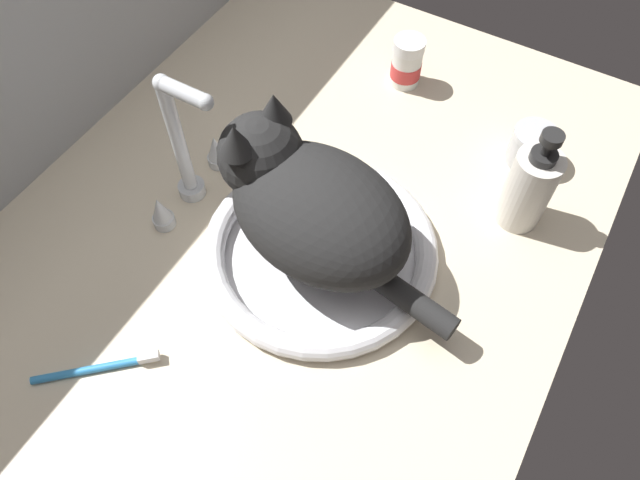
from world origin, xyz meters
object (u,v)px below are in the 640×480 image
object	(u,v)px
pill_bottle	(408,64)
cat	(306,201)
metal_jar	(531,147)
toothbrush	(100,367)
soap_pump_bottle	(529,188)
faucet	(185,156)
sink_basin	(320,250)

from	to	relation	value
pill_bottle	cat	bearing A→B (deg)	-175.73
metal_jar	toothbrush	xyz separation A→B (cm)	(-60.09, 34.41, -2.48)
pill_bottle	soap_pump_bottle	bearing A→B (deg)	-123.56
faucet	toothbrush	size ratio (longest dim) A/B	1.83
faucet	cat	bearing A→B (deg)	-88.84
faucet	soap_pump_bottle	distance (cm)	47.88
pill_bottle	metal_jar	bearing A→B (deg)	-104.99
faucet	metal_jar	distance (cm)	51.95
toothbrush	soap_pump_bottle	bearing A→B (deg)	-36.98
cat	faucet	bearing A→B (deg)	91.16
sink_basin	soap_pump_bottle	world-z (taller)	soap_pump_bottle
metal_jar	pill_bottle	distance (cm)	25.04
cat	soap_pump_bottle	world-z (taller)	cat
soap_pump_bottle	toothbrush	bearing A→B (deg)	143.02
cat	soap_pump_bottle	bearing A→B (deg)	-49.84
toothbrush	pill_bottle	bearing A→B (deg)	-8.74
sink_basin	soap_pump_bottle	distance (cm)	30.17
soap_pump_bottle	toothbrush	xyz separation A→B (cm)	(-48.91, 36.84, -6.14)
faucet	cat	distance (cm)	19.56
soap_pump_bottle	cat	bearing A→B (deg)	130.16
faucet	soap_pump_bottle	size ratio (longest dim) A/B	1.32
cat	toothbrush	xyz separation A→B (cm)	(-28.84, 13.04, -10.12)
soap_pump_bottle	faucet	bearing A→B (deg)	115.33
sink_basin	pill_bottle	xyz separation A→B (cm)	(38.12, 5.10, 2.61)
pill_bottle	toothbrush	distance (cm)	67.43
cat	pill_bottle	world-z (taller)	cat
soap_pump_bottle	pill_bottle	bearing A→B (deg)	56.44
faucet	soap_pump_bottle	bearing A→B (deg)	-64.67
faucet	soap_pump_bottle	world-z (taller)	faucet
sink_basin	faucet	distance (cm)	22.92
sink_basin	soap_pump_bottle	size ratio (longest dim) A/B	1.90
faucet	metal_jar	world-z (taller)	faucet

